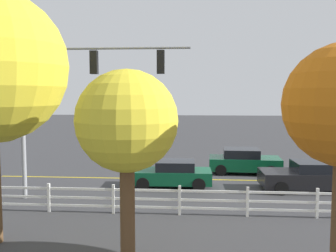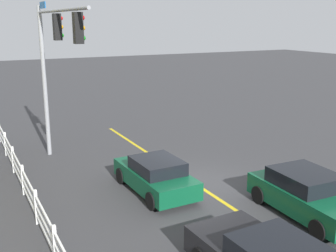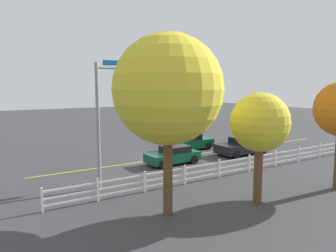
{
  "view_description": "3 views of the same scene",
  "coord_description": "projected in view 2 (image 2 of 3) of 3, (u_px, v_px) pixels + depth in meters",
  "views": [
    {
      "loc": [
        -1.04,
        20.7,
        4.73
      ],
      "look_at": [
        0.48,
        0.47,
        2.97
      ],
      "focal_mm": 41.04,
      "sensor_mm": 36.0,
      "label": 1
    },
    {
      "loc": [
        -12.98,
        8.04,
        6.24
      ],
      "look_at": [
        -0.44,
        1.52,
        2.67
      ],
      "focal_mm": 44.39,
      "sensor_mm": 36.0,
      "label": 2
    },
    {
      "loc": [
        12.33,
        20.75,
        5.69
      ],
      "look_at": [
        0.46,
        1.48,
        2.79
      ],
      "focal_mm": 33.74,
      "sensor_mm": 36.0,
      "label": 3
    }
  ],
  "objects": [
    {
      "name": "ground_plane",
      "position": [
        197.0,
        185.0,
        16.29
      ],
      "size": [
        120.0,
        120.0,
        0.0
      ],
      "primitive_type": "plane",
      "color": "#38383A"
    },
    {
      "name": "lane_center_stripe",
      "position": [
        264.0,
        229.0,
        12.85
      ],
      "size": [
        28.0,
        0.16,
        0.01
      ],
      "primitive_type": "cube",
      "color": "gold",
      "rests_on": "ground_plane"
    },
    {
      "name": "signal_assembly",
      "position": [
        54.0,
        53.0,
        16.9
      ],
      "size": [
        7.52,
        0.38,
        7.05
      ],
      "color": "gray",
      "rests_on": "ground_plane"
    },
    {
      "name": "car_0",
      "position": [
        308.0,
        194.0,
        13.68
      ],
      "size": [
        4.2,
        2.16,
        1.45
      ],
      "rotation": [
        0.0,
        0.0,
        3.1
      ],
      "color": "#0C4C2D",
      "rests_on": "ground_plane"
    },
    {
      "name": "car_1",
      "position": [
        155.0,
        175.0,
        15.5
      ],
      "size": [
        4.02,
        1.9,
        1.33
      ],
      "rotation": [
        0.0,
        0.0,
        0.02
      ],
      "color": "#0C4C2D",
      "rests_on": "ground_plane"
    },
    {
      "name": "white_rail_fence",
      "position": [
        55.0,
        245.0,
        10.8
      ],
      "size": [
        26.1,
        0.1,
        1.15
      ],
      "color": "white",
      "rests_on": "ground_plane"
    }
  ]
}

